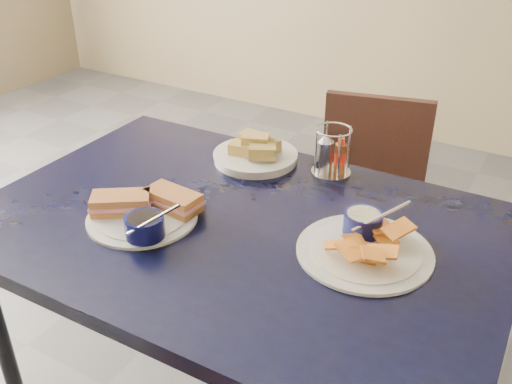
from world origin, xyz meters
The scene contains 6 objects.
dining_table centered at (0.10, 0.09, 0.69)m, with size 1.27×0.85×0.75m.
chair_far centered at (0.19, 0.87, 0.46)m, with size 0.45×0.44×0.80m.
sandwich_plate centered at (-0.09, -0.02, 0.77)m, with size 0.30×0.27×0.12m.
plantain_plate centered at (0.40, 0.13, 0.77)m, with size 0.30×0.30×0.12m.
bread_basket centered at (-0.03, 0.39, 0.77)m, with size 0.24×0.24×0.08m.
condiment_caddy centered at (0.19, 0.43, 0.81)m, with size 0.11×0.11×0.14m.
Camera 1 is at (0.72, -0.89, 1.49)m, focal length 40.00 mm.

